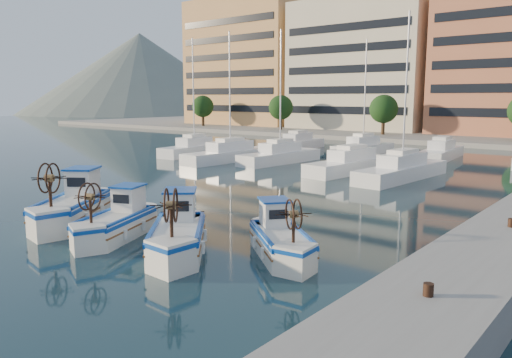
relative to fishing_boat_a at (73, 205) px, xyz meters
name	(u,v)px	position (x,y,z in m)	size (l,w,h in m)	color
ground	(142,233)	(3.75, 0.89, -0.85)	(300.00, 300.00, 0.00)	#183140
hill_west	(142,113)	(-136.25, 110.89, -0.85)	(180.00, 180.00, 60.00)	slate
yacht_marina	(359,157)	(-0.27, 28.22, -0.32)	(40.44, 24.05, 11.50)	white
fishing_boat_a	(73,205)	(0.00, 0.00, 0.00)	(4.36, 5.00, 3.08)	white
fishing_boat_b	(117,221)	(3.52, -0.15, -0.14)	(3.10, 4.29, 2.58)	white
fishing_boat_c	(178,232)	(6.99, 0.05, -0.08)	(4.20, 4.37, 2.79)	white
fishing_boat_d	(280,238)	(10.19, 2.11, -0.17)	(3.92, 3.61, 2.45)	white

